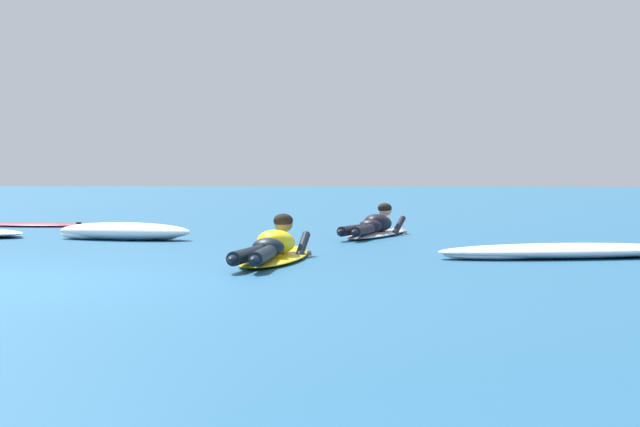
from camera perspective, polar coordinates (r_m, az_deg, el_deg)
name	(u,v)px	position (r m, az deg, el deg)	size (l,w,h in m)	color
ground_plane	(210,223)	(17.77, -6.84, -0.59)	(120.00, 120.00, 0.00)	#235B84
surfer_near	(273,249)	(9.74, -2.93, -2.23)	(0.76, 2.65, 0.54)	yellow
surfer_far	(375,228)	(13.74, 3.44, -0.88)	(1.15, 2.60, 0.54)	silver
drifting_surfboard	(39,225)	(17.10, -17.08, -0.68)	(1.85, 0.57, 0.16)	#E54C66
whitewater_front	(125,232)	(13.35, -12.07, -1.11)	(2.12, 1.08, 0.25)	white
whitewater_mid_right	(567,251)	(10.55, 15.11, -2.27)	(3.04, 1.37, 0.16)	white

